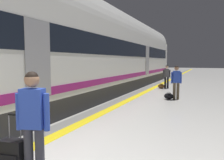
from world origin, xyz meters
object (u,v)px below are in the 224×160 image
(passenger_near, at_px, (167,75))
(duffel_bag_near, at_px, (161,86))
(traveller_foreground, at_px, (33,119))
(passenger_mid, at_px, (176,80))
(duffel_bag_mid, at_px, (169,96))
(high_speed_train, at_px, (86,47))
(rolling_suitcase_foreground, at_px, (13,157))

(passenger_near, distance_m, duffel_bag_near, 0.83)
(passenger_near, relative_size, duffel_bag_near, 3.55)
(traveller_foreground, xyz_separation_m, passenger_mid, (1.00, 8.22, -0.04))
(duffel_bag_near, height_order, passenger_mid, passenger_mid)
(traveller_foreground, xyz_separation_m, duffel_bag_mid, (0.68, 8.08, -0.83))
(high_speed_train, distance_m, duffel_bag_mid, 4.65)
(rolling_suitcase_foreground, xyz_separation_m, passenger_mid, (1.35, 8.30, 0.60))
(rolling_suitcase_foreground, relative_size, duffel_bag_mid, 2.32)
(passenger_mid, bearing_deg, high_speed_train, -160.88)
(rolling_suitcase_foreground, height_order, passenger_near, passenger_near)
(traveller_foreground, xyz_separation_m, rolling_suitcase_foreground, (-0.35, -0.08, -0.64))
(high_speed_train, height_order, duffel_bag_near, high_speed_train)
(rolling_suitcase_foreground, distance_m, duffel_bag_mid, 8.23)
(traveller_foreground, bearing_deg, passenger_near, 90.72)
(passenger_mid, bearing_deg, duffel_bag_mid, -157.01)
(duffel_bag_near, height_order, duffel_bag_mid, same)
(traveller_foreground, relative_size, duffel_bag_near, 3.85)
(passenger_near, relative_size, duffel_bag_mid, 3.55)
(passenger_mid, relative_size, duffel_bag_mid, 3.68)
(high_speed_train, bearing_deg, traveller_foreground, -65.37)
(high_speed_train, distance_m, rolling_suitcase_foreground, 7.72)
(duffel_bag_mid, bearing_deg, passenger_mid, 22.99)
(passenger_near, bearing_deg, duffel_bag_mid, -78.61)
(rolling_suitcase_foreground, distance_m, passenger_mid, 8.43)
(traveller_foreground, bearing_deg, rolling_suitcase_foreground, -166.62)
(rolling_suitcase_foreground, bearing_deg, duffel_bag_mid, 82.80)
(high_speed_train, bearing_deg, passenger_mid, 19.12)
(duffel_bag_near, bearing_deg, passenger_near, 24.81)
(passenger_near, xyz_separation_m, duffel_bag_mid, (0.84, -4.15, -0.75))
(rolling_suitcase_foreground, bearing_deg, high_speed_train, 111.90)
(passenger_mid, bearing_deg, traveller_foreground, -96.95)
(high_speed_train, relative_size, duffel_bag_mid, 72.09)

